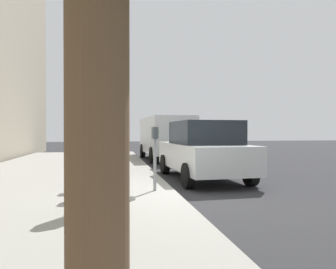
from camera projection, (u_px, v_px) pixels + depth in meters
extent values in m
plane|color=#2B2B2D|center=(176.00, 198.00, 6.84)|extent=(80.00, 80.00, 0.00)
cube|color=gray|center=(31.00, 200.00, 6.30)|extent=(28.00, 6.00, 0.15)
cylinder|color=gray|center=(155.00, 165.00, 6.93)|extent=(0.07, 0.07, 1.15)
cube|color=#383D42|center=(155.00, 133.00, 6.82)|extent=(0.16, 0.11, 0.26)
cube|color=#383D42|center=(154.00, 133.00, 7.02)|extent=(0.16, 0.11, 0.26)
cube|color=#268C33|center=(158.00, 132.00, 6.83)|extent=(0.10, 0.01, 0.10)
cube|color=#268C33|center=(157.00, 132.00, 7.03)|extent=(0.10, 0.01, 0.10)
cylinder|color=#191E4C|center=(110.00, 171.00, 6.92)|extent=(0.15, 0.15, 0.85)
cylinder|color=#191E4C|center=(111.00, 174.00, 6.54)|extent=(0.15, 0.15, 0.85)
cylinder|color=silver|center=(110.00, 137.00, 6.72)|extent=(0.39, 0.39, 0.67)
sphere|color=beige|center=(110.00, 115.00, 6.71)|extent=(0.27, 0.27, 0.27)
cylinder|color=#47474C|center=(95.00, 183.00, 5.45)|extent=(0.15, 0.15, 0.82)
cylinder|color=#47474C|center=(109.00, 185.00, 5.19)|extent=(0.15, 0.15, 0.82)
cylinder|color=green|center=(102.00, 141.00, 5.31)|extent=(0.38, 0.38, 0.65)
sphere|color=beige|center=(102.00, 114.00, 5.31)|extent=(0.26, 0.26, 0.26)
cylinder|color=#191E4C|center=(109.00, 168.00, 7.67)|extent=(0.15, 0.15, 0.81)
cylinder|color=#191E4C|center=(96.00, 170.00, 7.39)|extent=(0.15, 0.15, 0.81)
cylinder|color=#8CB7E0|center=(103.00, 139.00, 7.53)|extent=(0.37, 0.37, 0.64)
sphere|color=tan|center=(103.00, 120.00, 7.52)|extent=(0.25, 0.25, 0.25)
cube|color=silver|center=(202.00, 156.00, 9.58)|extent=(4.47, 2.00, 0.76)
cube|color=black|center=(205.00, 133.00, 9.37)|extent=(2.26, 1.77, 0.68)
cylinder|color=black|center=(165.00, 164.00, 10.79)|extent=(0.67, 0.24, 0.66)
cylinder|color=black|center=(213.00, 163.00, 11.16)|extent=(0.67, 0.24, 0.66)
cylinder|color=black|center=(188.00, 176.00, 7.99)|extent=(0.67, 0.24, 0.66)
cylinder|color=black|center=(251.00, 174.00, 8.37)|extent=(0.67, 0.24, 0.66)
cube|color=silver|center=(165.00, 135.00, 16.14)|extent=(5.26, 2.17, 1.80)
cylinder|color=black|center=(143.00, 151.00, 17.60)|extent=(0.77, 0.25, 0.76)
cylinder|color=black|center=(175.00, 150.00, 18.00)|extent=(0.77, 0.25, 0.76)
cylinder|color=black|center=(152.00, 155.00, 14.29)|extent=(0.77, 0.25, 0.76)
cylinder|color=black|center=(192.00, 155.00, 14.70)|extent=(0.77, 0.25, 0.76)
cylinder|color=brown|center=(97.00, 128.00, 1.56)|extent=(0.32, 0.32, 2.65)
cylinder|color=black|center=(121.00, 122.00, 15.32)|extent=(0.12, 0.12, 3.60)
cube|color=black|center=(126.00, 94.00, 15.34)|extent=(0.24, 0.20, 0.76)
sphere|color=red|center=(128.00, 89.00, 15.36)|extent=(0.14, 0.14, 0.14)
sphere|color=orange|center=(128.00, 94.00, 15.36)|extent=(0.14, 0.14, 0.14)
sphere|color=green|center=(128.00, 99.00, 15.36)|extent=(0.14, 0.14, 0.14)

